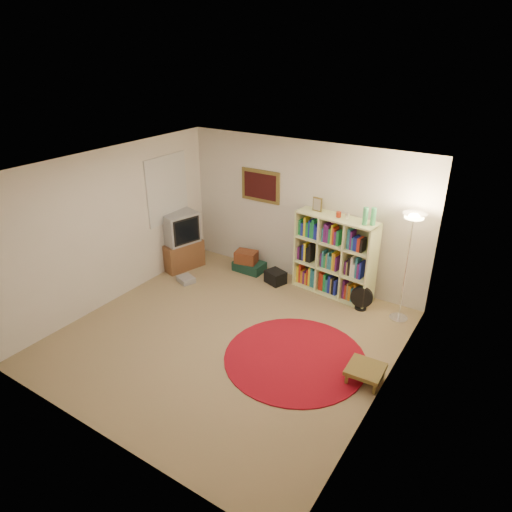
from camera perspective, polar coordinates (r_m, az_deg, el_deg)
The scene contains 12 objects.
room at distance 6.24m, azimuth -3.92°, elevation -0.15°, with size 4.54×4.54×2.54m.
bookshelf at distance 7.72m, azimuth 9.64°, elevation -0.10°, with size 1.43×0.56×1.67m.
floor_lamp at distance 6.89m, azimuth 18.88°, elevation 2.74°, with size 0.41×0.41×1.75m.
floor_fan at distance 7.52m, azimuth 13.05°, elevation -5.17°, with size 0.36×0.23×0.41m.
tv_stand at distance 8.71m, azimuth -9.48°, elevation 1.86°, with size 0.71×0.87×1.10m.
dvd_box at distance 8.32m, azimuth -8.74°, elevation -2.91°, with size 0.36×0.33×0.10m.
suitcase at distance 8.60m, azimuth -0.84°, elevation -1.29°, with size 0.57×0.37×0.18m.
wicker_basket at distance 8.50m, azimuth -1.22°, elevation -0.11°, with size 0.44×0.35×0.22m.
duffel_bag at distance 8.17m, azimuth 2.45°, elevation -2.64°, with size 0.40×0.37×0.23m.
paper_towel at distance 8.26m, azimuth 7.57°, elevation -2.51°, with size 0.12×0.12×0.24m.
red_rug at distance 6.41m, azimuth 4.89°, elevation -12.57°, with size 1.95×1.95×0.02m.
side_table at distance 6.09m, azimuth 13.53°, elevation -13.65°, with size 0.47×0.47×0.21m.
Camera 1 is at (3.35, -4.45, 3.92)m, focal length 32.00 mm.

